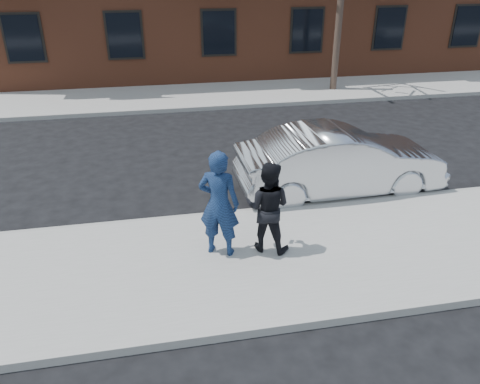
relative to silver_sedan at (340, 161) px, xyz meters
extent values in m
plane|color=black|center=(-1.25, -2.30, -0.78)|extent=(100.00, 100.00, 0.00)
cube|color=#989590|center=(-1.25, -2.55, -0.70)|extent=(50.00, 3.50, 0.15)
cube|color=#999691|center=(-1.25, -0.75, -0.70)|extent=(50.00, 0.10, 0.15)
cube|color=#989590|center=(-1.25, 8.95, -0.70)|extent=(50.00, 3.50, 0.15)
cube|color=#999691|center=(-1.25, 7.15, -0.70)|extent=(50.00, 0.10, 0.15)
cube|color=black|center=(-8.75, 10.64, 1.42)|extent=(1.30, 0.06, 1.70)
cube|color=black|center=(2.65, 10.64, 1.42)|extent=(1.30, 0.06, 1.70)
cube|color=black|center=(10.25, 10.64, 1.42)|extent=(1.30, 0.06, 1.70)
cylinder|color=#3D2D24|center=(3.25, 8.70, 1.47)|extent=(0.26, 0.26, 4.20)
imported|color=#B7BABF|center=(0.00, 0.00, 0.00)|extent=(4.77, 1.78, 1.56)
imported|color=navy|center=(-3.14, -2.21, 0.36)|extent=(0.85, 0.72, 1.97)
cube|color=black|center=(-3.10, -1.99, 0.67)|extent=(0.11, 0.14, 0.08)
imported|color=black|center=(-2.27, -2.25, 0.22)|extent=(1.03, 0.95, 1.70)
cube|color=black|center=(-2.32, -2.02, 0.41)|extent=(0.11, 0.15, 0.06)
camera|label=1|loc=(-4.15, -9.30, 4.16)|focal=35.00mm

